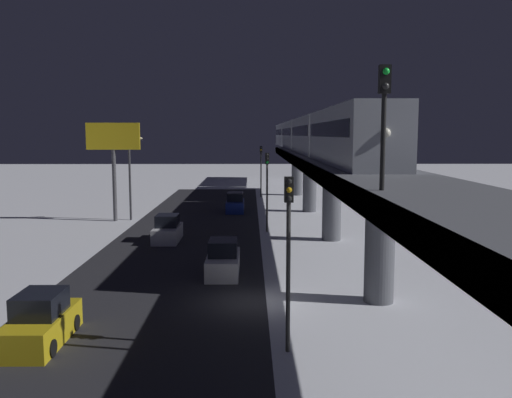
% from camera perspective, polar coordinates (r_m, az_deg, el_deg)
% --- Properties ---
extents(ground_plane, '(240.00, 240.00, 0.00)m').
position_cam_1_polar(ground_plane, '(26.33, -0.11, -10.67)').
color(ground_plane, white).
extents(avenue_asphalt, '(11.00, 106.32, 0.01)m').
position_cam_1_polar(avenue_asphalt, '(26.75, -10.97, -10.50)').
color(avenue_asphalt, '#28282D').
rests_on(avenue_asphalt, ground_plane).
extents(elevated_railway, '(5.00, 106.32, 6.08)m').
position_cam_1_polar(elevated_railway, '(25.95, 12.72, 0.77)').
color(elevated_railway, slate).
rests_on(elevated_railway, ground_plane).
extents(subway_train, '(2.94, 74.07, 3.40)m').
position_cam_1_polar(subway_train, '(61.81, 5.06, 6.72)').
color(subway_train, '#999EA8').
rests_on(subway_train, elevated_railway).
extents(rail_signal, '(0.36, 0.41, 4.00)m').
position_cam_1_polar(rail_signal, '(18.18, 13.20, 9.47)').
color(rail_signal, black).
rests_on(rail_signal, elevated_railway).
extents(sedan_yellow, '(1.91, 4.32, 1.97)m').
position_cam_1_polar(sedan_yellow, '(22.74, -21.49, -11.92)').
color(sedan_yellow, gold).
rests_on(sedan_yellow, ground_plane).
extents(sedan_white, '(1.80, 4.14, 1.97)m').
position_cam_1_polar(sedan_white, '(41.12, -9.20, -3.24)').
color(sedan_white, silver).
rests_on(sedan_white, ground_plane).
extents(sedan_blue, '(1.80, 4.60, 1.97)m').
position_cam_1_polar(sedan_blue, '(56.03, -2.18, -0.50)').
color(sedan_blue, navy).
rests_on(sedan_blue, ground_plane).
extents(sedan_white_2, '(1.80, 4.46, 1.97)m').
position_cam_1_polar(sedan_white_2, '(31.20, -3.44, -6.38)').
color(sedan_white_2, silver).
rests_on(sedan_white_2, ground_plane).
extents(traffic_light_near, '(0.32, 0.44, 6.40)m').
position_cam_1_polar(traffic_light_near, '(19.56, 3.40, -4.13)').
color(traffic_light_near, '#2D2D2D').
rests_on(traffic_light_near, ground_plane).
extents(traffic_light_mid, '(0.32, 0.44, 6.40)m').
position_cam_1_polar(traffic_light_mid, '(43.96, 1.16, 1.96)').
color(traffic_light_mid, '#2D2D2D').
rests_on(traffic_light_mid, ground_plane).
extents(traffic_light_far, '(0.32, 0.44, 6.40)m').
position_cam_1_polar(traffic_light_far, '(68.53, 0.53, 3.69)').
color(traffic_light_far, '#2D2D2D').
rests_on(traffic_light_far, ground_plane).
extents(commercial_billboard, '(4.80, 0.36, 8.90)m').
position_cam_1_polar(commercial_billboard, '(51.06, -14.65, 5.37)').
color(commercial_billboard, '#4C4C51').
rests_on(commercial_billboard, ground_plane).
extents(street_lamp_far, '(1.35, 0.44, 7.65)m').
position_cam_1_polar(street_lamp_far, '(51.36, -12.79, 3.18)').
color(street_lamp_far, '#38383D').
rests_on(street_lamp_far, ground_plane).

